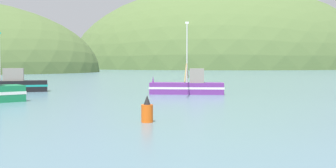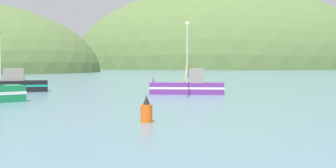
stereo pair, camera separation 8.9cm
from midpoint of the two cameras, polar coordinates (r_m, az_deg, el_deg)
The scene contains 4 objects.
hill_mid_left at distance 259.85m, azimuth 8.16°, elevation 2.26°, with size 194.65×155.72×103.24m, color #516B38.
fishing_boat_purple at distance 40.19m, azimuth 2.99°, elevation -0.33°, with size 7.72×10.19×7.32m.
fishing_boat_black at distance 46.68m, azimuth -22.98°, elevation -0.12°, with size 10.56×3.64×6.49m.
channel_buoy at distance 21.04m, azimuth -2.99°, elevation -3.94°, with size 0.63×0.63×1.44m.
Camera 2 is at (-5.23, -3.21, 3.12)m, focal length 42.34 mm.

